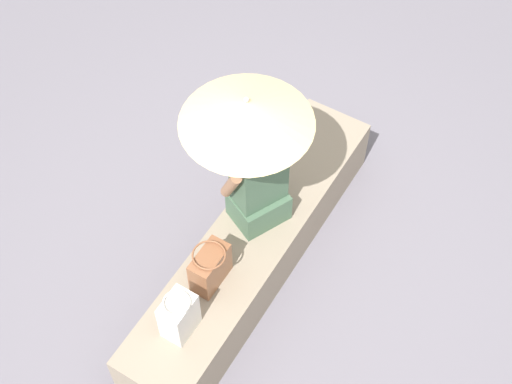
# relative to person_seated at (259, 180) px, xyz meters

# --- Properties ---
(ground_plane) EXTENTS (14.00, 14.00, 0.00)m
(ground_plane) POSITION_rel_person_seated_xyz_m (0.13, 0.04, -0.83)
(ground_plane) COLOR slate
(stone_bench) EXTENTS (2.45, 0.52, 0.44)m
(stone_bench) POSITION_rel_person_seated_xyz_m (0.13, 0.04, -0.61)
(stone_bench) COLOR gray
(stone_bench) RESTS_ON ground
(person_seated) EXTENTS (0.51, 0.40, 0.90)m
(person_seated) POSITION_rel_person_seated_xyz_m (0.00, 0.00, 0.00)
(person_seated) COLOR #47664C
(person_seated) RESTS_ON stone_bench
(parasol) EXTENTS (0.78, 0.78, 1.13)m
(parasol) POSITION_rel_person_seated_xyz_m (0.03, -0.06, 0.62)
(parasol) COLOR #B7B7BC
(parasol) RESTS_ON stone_bench
(handbag_black) EXTENTS (0.28, 0.21, 0.30)m
(handbag_black) POSITION_rel_person_seated_xyz_m (0.57, -0.00, -0.24)
(handbag_black) COLOR brown
(handbag_black) RESTS_ON stone_bench
(tote_bag_canvas) EXTENTS (0.22, 0.16, 0.33)m
(tote_bag_canvas) POSITION_rel_person_seated_xyz_m (0.94, 0.02, -0.23)
(tote_bag_canvas) COLOR silver
(tote_bag_canvas) RESTS_ON stone_bench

